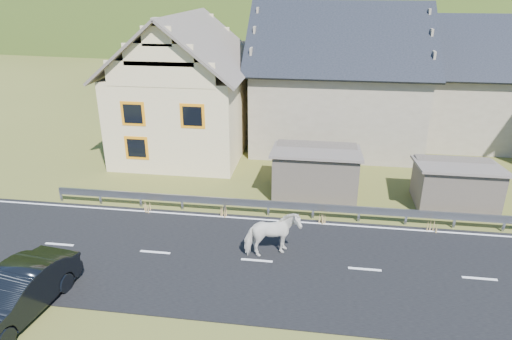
# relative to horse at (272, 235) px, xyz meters

# --- Properties ---
(ground) EXTENTS (160.00, 160.00, 0.00)m
(ground) POSITION_rel_horse_xyz_m (3.48, -0.47, -0.92)
(ground) COLOR #44491B
(ground) RESTS_ON ground
(road) EXTENTS (60.00, 7.00, 0.04)m
(road) POSITION_rel_horse_xyz_m (3.48, -0.47, -0.90)
(road) COLOR black
(road) RESTS_ON ground
(lane_markings) EXTENTS (60.00, 6.60, 0.01)m
(lane_markings) POSITION_rel_horse_xyz_m (3.48, -0.47, -0.87)
(lane_markings) COLOR silver
(lane_markings) RESTS_ON road
(guardrail) EXTENTS (28.10, 0.09, 0.75)m
(guardrail) POSITION_rel_horse_xyz_m (3.48, 3.21, -0.36)
(guardrail) COLOR #93969B
(guardrail) RESTS_ON ground
(shed_left) EXTENTS (4.30, 3.30, 2.40)m
(shed_left) POSITION_rel_horse_xyz_m (1.48, 6.03, 0.18)
(shed_left) COLOR #65584C
(shed_left) RESTS_ON ground
(shed_right) EXTENTS (3.80, 2.90, 2.20)m
(shed_right) POSITION_rel_horse_xyz_m (7.98, 5.53, 0.08)
(shed_right) COLOR #65584C
(shed_right) RESTS_ON ground
(house_cream) EXTENTS (7.80, 9.80, 8.30)m
(house_cream) POSITION_rel_horse_xyz_m (-6.53, 11.53, 3.44)
(house_cream) COLOR beige
(house_cream) RESTS_ON ground
(house_stone_a) EXTENTS (10.80, 9.80, 8.90)m
(house_stone_a) POSITION_rel_horse_xyz_m (2.48, 14.53, 3.71)
(house_stone_a) COLOR gray
(house_stone_a) RESTS_ON ground
(house_stone_b) EXTENTS (9.80, 8.80, 8.10)m
(house_stone_b) POSITION_rel_horse_xyz_m (12.48, 16.53, 3.32)
(house_stone_b) COLOR gray
(house_stone_b) RESTS_ON ground
(mountain) EXTENTS (440.00, 280.00, 260.00)m
(mountain) POSITION_rel_horse_xyz_m (8.48, 179.53, -20.92)
(mountain) COLOR #273C11
(mountain) RESTS_ON ground
(horse) EXTENTS (1.74, 2.29, 1.76)m
(horse) POSITION_rel_horse_xyz_m (0.00, 0.00, 0.00)
(horse) COLOR silver
(horse) RESTS_ON road
(car) EXTENTS (2.14, 4.76, 1.52)m
(car) POSITION_rel_horse_xyz_m (-7.57, -4.47, -0.16)
(car) COLOR black
(car) RESTS_ON ground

